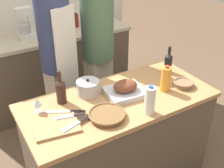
{
  "coord_description": "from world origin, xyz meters",
  "views": [
    {
      "loc": [
        -1.01,
        -1.57,
        2.12
      ],
      "look_at": [
        0.0,
        0.11,
        0.95
      ],
      "focal_mm": 45.0,
      "sensor_mm": 36.0,
      "label": 1
    }
  ],
  "objects_px": {
    "milk_jug": "(150,100)",
    "condiment_bottle_extra": "(58,22)",
    "roasting_pan": "(125,89)",
    "stock_pot": "(88,88)",
    "knife_paring": "(77,123)",
    "person_cook_aproned": "(57,54)",
    "wicker_basket": "(107,115)",
    "wine_bottle_green": "(61,90)",
    "juice_jug": "(166,79)",
    "knife_chef": "(67,111)",
    "mixing_bowl": "(184,84)",
    "wine_glass_left": "(37,102)",
    "person_cook_guest": "(98,44)",
    "cutting_board": "(56,127)",
    "condiment_bottle_short": "(76,21)",
    "knife_bread": "(71,116)",
    "stand_mixer": "(26,26)",
    "wine_bottle_dark": "(168,62)"
  },
  "relations": [
    {
      "from": "milk_jug",
      "to": "wicker_basket",
      "type": "bearing_deg",
      "value": 160.08
    },
    {
      "from": "roasting_pan",
      "to": "stock_pot",
      "type": "distance_m",
      "value": 0.3
    },
    {
      "from": "cutting_board",
      "to": "person_cook_aproned",
      "type": "bearing_deg",
      "value": 67.54
    },
    {
      "from": "roasting_pan",
      "to": "wicker_basket",
      "type": "distance_m",
      "value": 0.34
    },
    {
      "from": "stock_pot",
      "to": "condiment_bottle_extra",
      "type": "distance_m",
      "value": 1.42
    },
    {
      "from": "cutting_board",
      "to": "wine_bottle_green",
      "type": "relative_size",
      "value": 1.23
    },
    {
      "from": "wine_bottle_green",
      "to": "juice_jug",
      "type": "bearing_deg",
      "value": -18.58
    },
    {
      "from": "roasting_pan",
      "to": "milk_jug",
      "type": "distance_m",
      "value": 0.3
    },
    {
      "from": "knife_chef",
      "to": "mixing_bowl",
      "type": "bearing_deg",
      "value": -9.67
    },
    {
      "from": "milk_jug",
      "to": "wine_bottle_dark",
      "type": "xyz_separation_m",
      "value": [
        0.54,
        0.42,
        -0.01
      ]
    },
    {
      "from": "wine_bottle_dark",
      "to": "knife_chef",
      "type": "height_order",
      "value": "wine_bottle_dark"
    },
    {
      "from": "wine_bottle_dark",
      "to": "knife_bread",
      "type": "distance_m",
      "value": 1.08
    },
    {
      "from": "juice_jug",
      "to": "stand_mixer",
      "type": "height_order",
      "value": "stand_mixer"
    },
    {
      "from": "roasting_pan",
      "to": "knife_chef",
      "type": "bearing_deg",
      "value": 177.0
    },
    {
      "from": "knife_chef",
      "to": "roasting_pan",
      "type": "bearing_deg",
      "value": -3.0
    },
    {
      "from": "wicker_basket",
      "to": "knife_paring",
      "type": "bearing_deg",
      "value": 171.67
    },
    {
      "from": "juice_jug",
      "to": "stand_mixer",
      "type": "xyz_separation_m",
      "value": [
        -0.68,
        1.58,
        0.11
      ]
    },
    {
      "from": "juice_jug",
      "to": "knife_bread",
      "type": "xyz_separation_m",
      "value": [
        -0.83,
        0.05,
        -0.08
      ]
    },
    {
      "from": "wicker_basket",
      "to": "stock_pot",
      "type": "relative_size",
      "value": 1.45
    },
    {
      "from": "wine_glass_left",
      "to": "person_cook_aproned",
      "type": "distance_m",
      "value": 0.7
    },
    {
      "from": "mixing_bowl",
      "to": "knife_chef",
      "type": "xyz_separation_m",
      "value": [
        -1.0,
        0.17,
        -0.02
      ]
    },
    {
      "from": "wine_bottle_green",
      "to": "condiment_bottle_extra",
      "type": "relative_size",
      "value": 1.31
    },
    {
      "from": "roasting_pan",
      "to": "mixing_bowl",
      "type": "relative_size",
      "value": 1.93
    },
    {
      "from": "person_cook_aproned",
      "to": "person_cook_guest",
      "type": "distance_m",
      "value": 0.45
    },
    {
      "from": "knife_paring",
      "to": "person_cook_aproned",
      "type": "xyz_separation_m",
      "value": [
        0.21,
        0.87,
        0.13
      ]
    },
    {
      "from": "milk_jug",
      "to": "condiment_bottle_extra",
      "type": "xyz_separation_m",
      "value": [
        0.03,
        1.84,
        0.05
      ]
    },
    {
      "from": "person_cook_guest",
      "to": "cutting_board",
      "type": "bearing_deg",
      "value": -142.96
    },
    {
      "from": "juice_jug",
      "to": "wicker_basket",
      "type": "bearing_deg",
      "value": -172.57
    },
    {
      "from": "knife_chef",
      "to": "condiment_bottle_short",
      "type": "xyz_separation_m",
      "value": [
        0.78,
        1.52,
        0.14
      ]
    },
    {
      "from": "mixing_bowl",
      "to": "person_cook_guest",
      "type": "height_order",
      "value": "person_cook_guest"
    },
    {
      "from": "roasting_pan",
      "to": "condiment_bottle_extra",
      "type": "xyz_separation_m",
      "value": [
        0.05,
        1.55,
        0.11
      ]
    },
    {
      "from": "knife_paring",
      "to": "stand_mixer",
      "type": "xyz_separation_m",
      "value": [
        0.14,
        1.62,
        0.19
      ]
    },
    {
      "from": "wicker_basket",
      "to": "milk_jug",
      "type": "distance_m",
      "value": 0.33
    },
    {
      "from": "cutting_board",
      "to": "wine_bottle_green",
      "type": "xyz_separation_m",
      "value": [
        0.15,
        0.27,
        0.1
      ]
    },
    {
      "from": "mixing_bowl",
      "to": "knife_chef",
      "type": "relative_size",
      "value": 0.63
    },
    {
      "from": "wicker_basket",
      "to": "milk_jug",
      "type": "bearing_deg",
      "value": -19.92
    },
    {
      "from": "wine_bottle_green",
      "to": "stand_mixer",
      "type": "distance_m",
      "value": 1.32
    },
    {
      "from": "knife_bread",
      "to": "person_cook_aproned",
      "type": "bearing_deg",
      "value": 74.91
    },
    {
      "from": "stand_mixer",
      "to": "person_cook_guest",
      "type": "bearing_deg",
      "value": -54.6
    },
    {
      "from": "wine_glass_left",
      "to": "knife_paring",
      "type": "bearing_deg",
      "value": -57.91
    },
    {
      "from": "knife_paring",
      "to": "cutting_board",
      "type": "bearing_deg",
      "value": 160.94
    },
    {
      "from": "stock_pot",
      "to": "milk_jug",
      "type": "distance_m",
      "value": 0.54
    },
    {
      "from": "condiment_bottle_extra",
      "to": "wine_bottle_green",
      "type": "bearing_deg",
      "value": -111.13
    },
    {
      "from": "cutting_board",
      "to": "person_cook_aproned",
      "type": "relative_size",
      "value": 0.19
    },
    {
      "from": "wine_bottle_green",
      "to": "knife_bread",
      "type": "distance_m",
      "value": 0.24
    },
    {
      "from": "stock_pot",
      "to": "knife_chef",
      "type": "relative_size",
      "value": 0.68
    },
    {
      "from": "wine_bottle_green",
      "to": "wicker_basket",
      "type": "bearing_deg",
      "value": -59.82
    },
    {
      "from": "wine_glass_left",
      "to": "condiment_bottle_extra",
      "type": "xyz_separation_m",
      "value": [
        0.73,
        1.41,
        0.08
      ]
    },
    {
      "from": "wine_glass_left",
      "to": "wicker_basket",
      "type": "bearing_deg",
      "value": -38.72
    },
    {
      "from": "milk_jug",
      "to": "knife_paring",
      "type": "relative_size",
      "value": 0.96
    }
  ]
}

